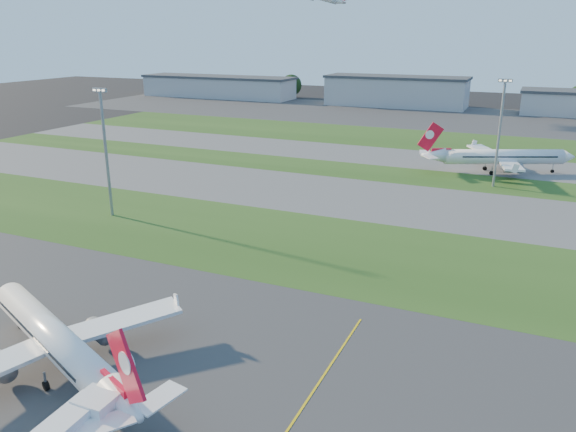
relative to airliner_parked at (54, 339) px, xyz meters
The scene contains 15 objects.
grass_strip_a 52.09m from the airliner_parked, 64.17° to the left, with size 300.00×34.00×0.01m, color #244416.
taxiway_a 82.99m from the airliner_parked, 74.15° to the left, with size 300.00×32.00×0.01m, color #515154.
grass_strip_b 107.24m from the airliner_parked, 77.81° to the left, with size 300.00×18.00×0.01m, color #244416.
taxiway_b 128.82m from the airliner_parked, 79.87° to the left, with size 300.00×26.00×0.01m, color #515154.
grass_strip_c 161.40m from the airliner_parked, 81.93° to the left, with size 300.00×40.00×0.01m, color #244416.
apron_far 220.95m from the airliner_parked, 84.12° to the left, with size 400.00×80.00×0.01m, color #333335.
airliner_parked is the anchor object (origin of this frame).
airliner_taxiing 124.56m from the airliner_parked, 72.17° to the left, with size 36.58×31.13×12.18m.
light_mast_west 57.92m from the airliner_parked, 124.69° to the left, with size 3.20×0.70×25.80m.
light_mast_centre 109.98m from the airliner_parked, 69.88° to the left, with size 3.20×0.70×25.80m.
hangar_far_west 280.37m from the airliner_parked, 117.02° to the left, with size 91.80×23.00×12.20m.
hangar_west 250.78m from the airliner_parked, 95.12° to the left, with size 71.40×23.00×15.20m.
tree_far_west 311.54m from the airliner_parked, 122.50° to the left, with size 11.00×11.00×12.00m.
tree_west 278.82m from the airliner_parked, 108.26° to the left, with size 12.10×12.10×13.20m.
tree_mid_west 260.78m from the airliner_parked, 89.42° to the left, with size 9.90×9.90×10.80m.
Camera 1 is at (22.95, -34.03, 35.88)m, focal length 35.00 mm.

